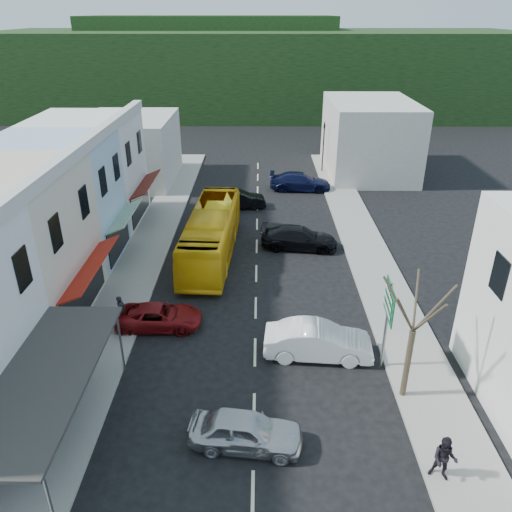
# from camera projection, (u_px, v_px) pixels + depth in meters

# --- Properties ---
(ground) EXTENTS (120.00, 120.00, 0.00)m
(ground) POSITION_uv_depth(u_px,v_px,m) (255.00, 352.00, 24.02)
(ground) COLOR black
(ground) RESTS_ON ground
(sidewalk_left) EXTENTS (3.00, 52.00, 0.15)m
(sidewalk_left) POSITION_uv_depth(u_px,v_px,m) (143.00, 258.00, 33.00)
(sidewalk_left) COLOR gray
(sidewalk_left) RESTS_ON ground
(sidewalk_right) EXTENTS (3.00, 52.00, 0.15)m
(sidewalk_right) POSITION_uv_depth(u_px,v_px,m) (370.00, 258.00, 32.90)
(sidewalk_right) COLOR gray
(sidewalk_right) RESTS_ON ground
(shopfront_row) EXTENTS (8.25, 30.00, 8.00)m
(shopfront_row) POSITION_uv_depth(u_px,v_px,m) (24.00, 233.00, 26.82)
(shopfront_row) COLOR white
(shopfront_row) RESTS_ON ground
(distant_block_left) EXTENTS (8.00, 10.00, 6.00)m
(distant_block_left) POSITION_uv_depth(u_px,v_px,m) (131.00, 149.00, 46.98)
(distant_block_left) COLOR #B7B2A8
(distant_block_left) RESTS_ON ground
(distant_block_right) EXTENTS (8.00, 12.00, 7.00)m
(distant_block_right) POSITION_uv_depth(u_px,v_px,m) (369.00, 137.00, 49.29)
(distant_block_right) COLOR #B7B2A8
(distant_block_right) RESTS_ON ground
(hillside) EXTENTS (80.00, 26.00, 14.00)m
(hillside) POSITION_uv_depth(u_px,v_px,m) (250.00, 66.00, 79.40)
(hillside) COLOR black
(hillside) RESTS_ON ground
(bus) EXTENTS (3.11, 11.72, 3.10)m
(bus) POSITION_uv_depth(u_px,v_px,m) (211.00, 234.00, 32.79)
(bus) COLOR yellow
(bus) RESTS_ON ground
(car_silver) EXTENTS (4.59, 2.34, 1.40)m
(car_silver) POSITION_uv_depth(u_px,v_px,m) (246.00, 431.00, 18.57)
(car_silver) COLOR #BABABF
(car_silver) RESTS_ON ground
(car_white) EXTENTS (4.52, 2.12, 1.40)m
(car_white) POSITION_uv_depth(u_px,v_px,m) (318.00, 344.00, 23.46)
(car_white) COLOR white
(car_white) RESTS_ON ground
(car_red) EXTENTS (4.64, 2.00, 1.40)m
(car_red) POSITION_uv_depth(u_px,v_px,m) (159.00, 315.00, 25.65)
(car_red) COLOR maroon
(car_red) RESTS_ON ground
(car_black_near) EXTENTS (4.67, 2.32, 1.40)m
(car_black_near) POSITION_uv_depth(u_px,v_px,m) (299.00, 239.00, 34.22)
(car_black_near) COLOR black
(car_black_near) RESTS_ON ground
(car_black_far) EXTENTS (4.60, 2.35, 1.40)m
(car_black_far) POSITION_uv_depth(u_px,v_px,m) (238.00, 200.00, 41.19)
(car_black_far) COLOR black
(car_black_far) RESTS_ON ground
(car_navy_far) EXTENTS (4.59, 2.09, 1.40)m
(car_navy_far) POSITION_uv_depth(u_px,v_px,m) (300.00, 183.00, 45.37)
(car_navy_far) COLOR black
(car_navy_far) RESTS_ON ground
(pedestrian_left) EXTENTS (0.54, 0.68, 1.70)m
(pedestrian_left) POSITION_uv_depth(u_px,v_px,m) (121.00, 309.00, 25.59)
(pedestrian_left) COLOR black
(pedestrian_left) RESTS_ON sidewalk_left
(pedestrian_right) EXTENTS (0.82, 0.68, 1.70)m
(pedestrian_right) POSITION_uv_depth(u_px,v_px,m) (444.00, 460.00, 17.03)
(pedestrian_right) COLOR black
(pedestrian_right) RESTS_ON sidewalk_right
(direction_sign) EXTENTS (0.50, 2.03, 4.45)m
(direction_sign) POSITION_uv_depth(u_px,v_px,m) (386.00, 327.00, 22.01)
(direction_sign) COLOR #0F5F33
(direction_sign) RESTS_ON ground
(street_tree) EXTENTS (2.89, 2.89, 6.74)m
(street_tree) POSITION_uv_depth(u_px,v_px,m) (413.00, 331.00, 19.75)
(street_tree) COLOR #362C20
(street_tree) RESTS_ON ground
(traffic_signal) EXTENTS (1.12, 1.31, 5.00)m
(traffic_signal) POSITION_uv_depth(u_px,v_px,m) (323.00, 148.00, 49.52)
(traffic_signal) COLOR black
(traffic_signal) RESTS_ON ground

